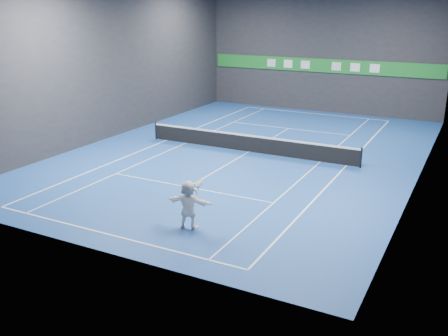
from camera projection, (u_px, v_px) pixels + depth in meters
The scene contains 19 objects.
ground at pixel (248, 152), 27.77m from camera, with size 26.00×26.00×0.00m, color #1B4695.
wall_back at pixel (322, 52), 37.36m from camera, with size 18.00×0.10×9.00m, color #27272A.
wall_front at pixel (74, 116), 15.42m from camera, with size 18.00×0.10×9.00m, color #27272A.
wall_left at pixel (115, 62), 30.34m from camera, with size 0.10×26.00×9.00m, color #27272A.
wall_right at pixel (431, 82), 22.44m from camera, with size 0.10×26.00×9.00m, color #27272A.
baseline_near at pixel (108, 234), 17.74m from camera, with size 10.98×0.08×0.01m, color white.
baseline_far at pixel (314, 114), 37.81m from camera, with size 10.98×0.08×0.01m, color white.
sideline_doubles_left at pixel (166, 140), 30.18m from camera, with size 0.08×23.78×0.01m, color white.
sideline_doubles_right at pixel (346, 166), 25.36m from camera, with size 0.08×23.78×0.01m, color white.
sideline_singles_left at pixel (185, 143), 29.58m from camera, with size 0.06×23.78×0.01m, color white.
sideline_singles_right at pixel (320, 162), 25.97m from camera, with size 0.06×23.78×0.01m, color white.
service_line_near at pixel (188, 187), 22.37m from camera, with size 8.23×0.06×0.01m, color white.
service_line_far at pixel (289, 128), 33.18m from camera, with size 8.23×0.06×0.01m, color white.
center_service_line at pixel (248, 152), 27.77m from camera, with size 0.06×12.80×0.01m, color white.
player at pixel (188, 205), 17.98m from camera, with size 1.69×0.54×1.82m, color white.
tennis_ball at pixel (185, 147), 17.34m from camera, with size 0.06×0.06×0.06m, color yellow.
tennis_net at pixel (248, 143), 27.61m from camera, with size 12.50×0.10×1.07m.
sponsor_banner at pixel (321, 65), 37.62m from camera, with size 17.64×0.11×1.00m.
tennis_racket at pixel (198, 185), 17.61m from camera, with size 0.42×0.38×0.61m.
Camera 1 is at (11.12, -24.31, 7.70)m, focal length 40.00 mm.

